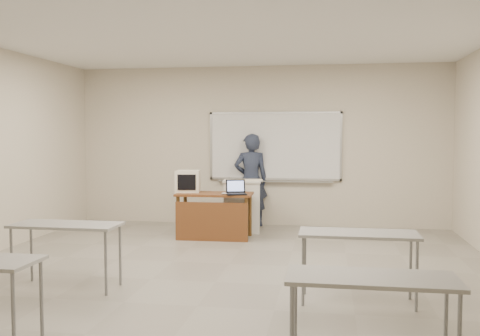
% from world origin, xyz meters
% --- Properties ---
extents(floor, '(7.00, 8.00, 0.01)m').
position_xyz_m(floor, '(0.00, 0.00, -0.01)').
color(floor, gray).
rests_on(floor, ground).
extents(whiteboard, '(2.48, 0.10, 1.31)m').
position_xyz_m(whiteboard, '(0.30, 3.97, 1.48)').
color(whiteboard, white).
rests_on(whiteboard, floor).
extents(student_desks, '(4.40, 2.20, 0.73)m').
position_xyz_m(student_desks, '(-0.00, -1.35, 0.67)').
color(student_desks, gray).
rests_on(student_desks, floor).
extents(instructor_desk, '(1.24, 0.62, 0.75)m').
position_xyz_m(instructor_desk, '(-0.57, 2.49, 0.51)').
color(instructor_desk, brown).
rests_on(instructor_desk, floor).
extents(podium, '(0.66, 0.48, 0.92)m').
position_xyz_m(podium, '(-0.20, 3.20, 0.46)').
color(podium, beige).
rests_on(podium, floor).
extents(crt_monitor, '(0.40, 0.45, 0.38)m').
position_xyz_m(crt_monitor, '(-1.05, 2.73, 0.93)').
color(crt_monitor, silver).
rests_on(crt_monitor, instructor_desk).
extents(laptop, '(0.32, 0.29, 0.23)m').
position_xyz_m(laptop, '(-0.17, 2.47, 0.81)').
color(laptop, black).
rests_on(laptop, instructor_desk).
extents(mouse, '(0.11, 0.09, 0.04)m').
position_xyz_m(mouse, '(-0.37, 2.40, 0.77)').
color(mouse, '#A8A9AF').
rests_on(mouse, instructor_desk).
extents(keyboard, '(0.47, 0.22, 0.02)m').
position_xyz_m(keyboard, '(-0.05, 3.08, 0.93)').
color(keyboard, silver).
rests_on(keyboard, podium).
extents(presenter, '(0.71, 0.55, 1.73)m').
position_xyz_m(presenter, '(-0.14, 3.86, 0.87)').
color(presenter, black).
rests_on(presenter, floor).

